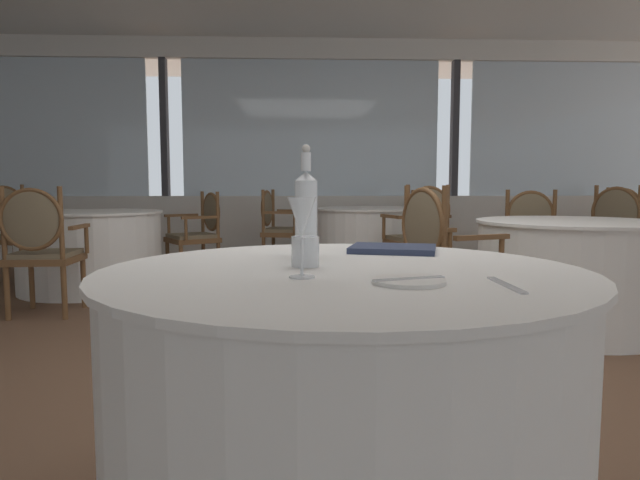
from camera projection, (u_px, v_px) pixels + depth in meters
The scene contains 23 objects.
ground_plane at pixel (329, 362), 3.03m from camera, with size 15.04×15.04×0.00m, color brown.
window_wall_far at pixel (311, 175), 6.97m from camera, with size 11.57×0.14×2.79m.
foreground_table at pixel (343, 398), 1.55m from camera, with size 1.34×1.34×0.74m.
side_plate at pixel (409, 281), 1.29m from camera, with size 0.17×0.17×0.01m, color white.
butter_knife at pixel (409, 279), 1.29m from camera, with size 0.18×0.02×0.00m, color silver.
dinner_fork at pixel (506, 285), 1.25m from camera, with size 0.20×0.02×0.00m, color silver.
water_bottle at pixel (306, 211), 1.78m from camera, with size 0.07×0.07×0.36m.
wine_glass at pixel (302, 220), 1.35m from camera, with size 0.07×0.07×0.20m.
water_tumbler at pixel (305, 251), 1.55m from camera, with size 0.08×0.08×0.09m, color white.
menu_book at pixel (393, 249), 1.91m from camera, with size 0.29×0.22×0.02m, color #2D3856.
background_table_0 at pixel (372, 242), 5.95m from camera, with size 1.24×1.24×0.74m.
dining_chair_0_0 at pixel (421, 230), 4.95m from camera, with size 0.62×0.57×0.98m.
dining_chair_0_1 at pixel (421, 222), 6.73m from camera, with size 0.66×0.66×0.93m.
dining_chair_0_2 at pixel (278, 224), 6.13m from camera, with size 0.55×0.60×0.93m.
background_table_1 at pixel (91, 250), 5.15m from camera, with size 1.32×1.32×0.74m.
dining_chair_1_0 at pixel (13, 226), 5.60m from camera, with size 0.62×0.65×0.99m.
dining_chair_1_1 at pixel (40, 242), 4.05m from camera, with size 0.55×0.49×0.97m.
dining_chair_1_2 at pixel (200, 228), 5.74m from camera, with size 0.63×0.65×0.92m.
dining_chair_2_1 at pixel (629, 221), 6.41m from camera, with size 0.55×0.49×0.96m.
dining_chair_2_2 at pixel (623, 233), 4.87m from camera, with size 0.62×0.64×0.98m.
background_table_3 at pixel (571, 275), 3.72m from camera, with size 1.27×1.27×0.74m.
dining_chair_3_1 at pixel (533, 234), 4.75m from camera, with size 0.59×0.54×0.94m.
dining_chair_3_2 at pixel (440, 253), 3.30m from camera, with size 0.59×0.63×0.97m.
Camera 1 is at (-0.17, -2.95, 0.96)m, focal length 30.84 mm.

